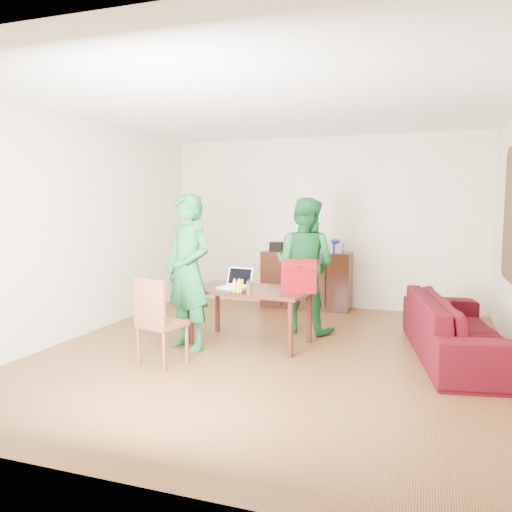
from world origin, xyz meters
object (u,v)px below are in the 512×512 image
at_px(table, 250,295).
at_px(person_far, 305,265).
at_px(chair, 162,339).
at_px(laptop, 234,284).
at_px(person_near, 188,272).
at_px(red_bag, 299,279).
at_px(bottle, 249,287).
at_px(sofa, 460,328).

relative_size(table, person_far, 0.86).
xyz_separation_m(chair, laptop, (0.41, 0.98, 0.44)).
height_order(chair, person_near, person_near).
height_order(table, red_bag, red_bag).
distance_m(person_near, bottle, 0.73).
bearing_deg(bottle, red_bag, 34.74).
bearing_deg(red_bag, person_near, -173.26).
xyz_separation_m(table, person_far, (0.46, 0.78, 0.28)).
bearing_deg(person_near, bottle, 25.01).
xyz_separation_m(person_near, red_bag, (1.20, 0.37, -0.08)).
xyz_separation_m(table, sofa, (2.31, 0.19, -0.26)).
relative_size(bottle, sofa, 0.07).
distance_m(laptop, sofa, 2.54).
distance_m(table, chair, 1.24).
relative_size(person_near, person_far, 1.02).
height_order(laptop, sofa, laptop).
height_order(person_near, person_far, person_near).
bearing_deg(person_far, red_bag, 112.60).
bearing_deg(person_far, chair, 72.80).
distance_m(person_near, person_far, 1.61).
bearing_deg(laptop, person_far, 61.29).
bearing_deg(sofa, bottle, 94.70).
bearing_deg(chair, person_far, 73.74).
bearing_deg(red_bag, chair, -151.15).
relative_size(chair, person_near, 0.52).
xyz_separation_m(red_bag, sofa, (1.71, 0.24, -0.48)).
relative_size(person_far, red_bag, 4.39).
distance_m(person_near, sofa, 3.03).
xyz_separation_m(bottle, sofa, (2.19, 0.58, -0.42)).
bearing_deg(person_near, table, 57.09).
relative_size(laptop, sofa, 0.16).
distance_m(table, person_far, 0.95).
distance_m(person_far, sofa, 2.01).
bearing_deg(person_far, bottle, 86.74).
distance_m(red_bag, sofa, 1.79).
relative_size(table, sofa, 0.66).
distance_m(chair, person_near, 0.87).
relative_size(person_near, red_bag, 4.49).
distance_m(table, red_bag, 0.64).
height_order(person_far, red_bag, person_far).
distance_m(table, person_near, 0.79).
distance_m(person_near, red_bag, 1.26).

